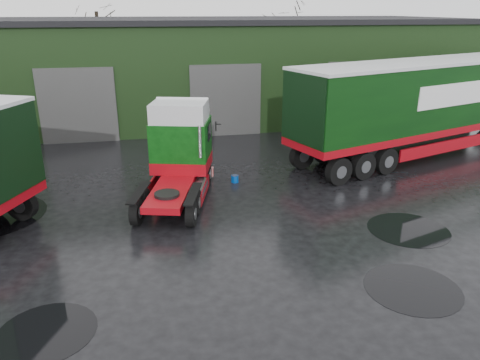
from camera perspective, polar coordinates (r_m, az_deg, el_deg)
name	(u,v)px	position (r m, az deg, el deg)	size (l,w,h in m)	color
ground	(237,256)	(14.02, -0.34, -9.30)	(100.00, 100.00, 0.00)	black
warehouse	(211,67)	(32.49, -3.56, 13.57)	(32.40, 12.40, 6.30)	black
hero_tractor	(174,157)	(17.28, -8.10, 2.79)	(2.44, 5.76, 3.58)	#093E0C
lorry_right	(416,110)	(24.18, 20.65, 8.02)	(3.06, 17.69, 4.65)	silver
wash_bucket	(235,179)	(19.69, -0.64, 0.15)	(0.32, 0.32, 0.30)	#063995
tree_back_a	(99,36)	(42.21, -16.86, 16.50)	(4.40, 4.40, 9.50)	black
tree_back_b	(284,45)	(43.86, 5.40, 16.03)	(4.40, 4.40, 7.50)	black
puddle_0	(46,332)	(11.99, -22.56, -16.77)	(2.26, 2.26, 0.01)	black
puddle_1	(408,229)	(16.57, 19.82, -5.69)	(2.67, 2.67, 0.01)	black
puddle_3	(412,288)	(13.37, 20.28, -12.29)	(2.52, 2.52, 0.01)	black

